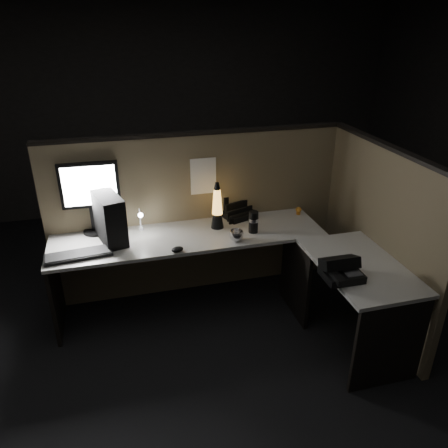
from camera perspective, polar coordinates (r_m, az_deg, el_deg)
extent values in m
plane|color=black|center=(3.66, 0.02, -15.64)|extent=(6.00, 6.00, 0.00)
plane|color=#282623|center=(5.80, -7.84, 14.77)|extent=(6.00, 0.00, 6.00)
cube|color=brown|center=(4.02, -3.37, 1.11)|extent=(2.66, 0.06, 1.50)
cube|color=brown|center=(3.81, 19.35, -1.82)|extent=(0.06, 1.66, 1.50)
cube|color=#B7B4AD|center=(3.72, -4.59, -1.65)|extent=(2.30, 0.60, 0.03)
cube|color=#B7B4AD|center=(3.44, 17.31, -5.23)|extent=(0.60, 1.00, 0.03)
cube|color=black|center=(3.90, -21.11, -8.27)|extent=(0.03, 0.55, 0.70)
cube|color=black|center=(3.33, 20.79, -14.68)|extent=(0.55, 0.03, 0.70)
cube|color=black|center=(3.88, 9.28, -6.90)|extent=(0.03, 0.55, 0.70)
cube|color=black|center=(3.64, -14.71, 0.68)|extent=(0.27, 0.41, 0.40)
cylinder|color=black|center=(3.90, -16.39, -0.89)|extent=(0.21, 0.21, 0.02)
cube|color=black|center=(3.87, -16.61, 0.87)|extent=(0.06, 0.05, 0.23)
cube|color=black|center=(3.76, -17.16, 4.87)|extent=(0.48, 0.06, 0.39)
cube|color=white|center=(3.74, -17.16, 4.77)|extent=(0.42, 0.02, 0.33)
cube|color=black|center=(3.55, -18.46, -3.85)|extent=(0.52, 0.22, 0.02)
ellipsoid|color=black|center=(3.45, -6.11, -3.32)|extent=(0.11, 0.09, 0.04)
cube|color=silver|center=(3.85, -10.80, -0.55)|extent=(0.04, 0.05, 0.03)
cylinder|color=silver|center=(3.81, -10.91, 0.78)|extent=(0.01, 0.01, 0.17)
cylinder|color=silver|center=(3.73, -10.95, 1.61)|extent=(0.01, 0.11, 0.01)
sphere|color=white|center=(3.67, -10.85, 1.14)|extent=(0.04, 0.04, 0.04)
cube|color=black|center=(4.03, 1.93, 1.32)|extent=(0.33, 0.31, 0.05)
cube|color=black|center=(3.98, 2.09, 1.68)|extent=(0.26, 0.10, 0.10)
cube|color=black|center=(4.07, 1.62, 2.89)|extent=(0.26, 0.10, 0.18)
cone|color=black|center=(3.81, -0.88, 0.47)|extent=(0.11, 0.11, 0.13)
cone|color=gold|center=(3.73, -0.90, 2.95)|extent=(0.09, 0.09, 0.22)
sphere|color=#946D15|center=(3.76, -0.89, 1.94)|extent=(0.04, 0.04, 0.04)
sphere|color=#946D15|center=(3.73, -0.90, 3.09)|extent=(0.03, 0.03, 0.03)
cone|color=black|center=(3.68, -0.91, 4.99)|extent=(0.06, 0.06, 0.06)
cylinder|color=black|center=(3.72, 3.86, 0.26)|extent=(0.08, 0.08, 0.19)
imported|color=silver|center=(3.59, 1.62, -1.54)|extent=(0.14, 0.14, 0.09)
sphere|color=orange|center=(4.13, 9.71, 1.85)|extent=(0.05, 0.05, 0.05)
cube|color=white|center=(3.85, -2.72, 6.25)|extent=(0.23, 0.00, 0.33)
cube|color=black|center=(3.21, 15.11, -6.40)|extent=(0.27, 0.23, 0.06)
cube|color=black|center=(3.20, 14.85, -4.94)|extent=(0.27, 0.16, 0.12)
cube|color=black|center=(3.11, 14.38, -6.63)|extent=(0.06, 0.20, 0.04)
cube|color=#3F3F42|center=(3.19, 16.37, -6.05)|extent=(0.12, 0.12, 0.00)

